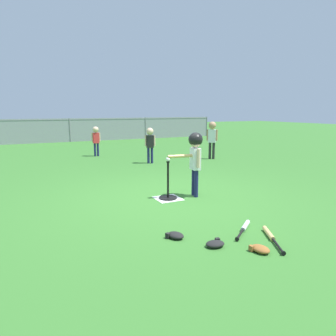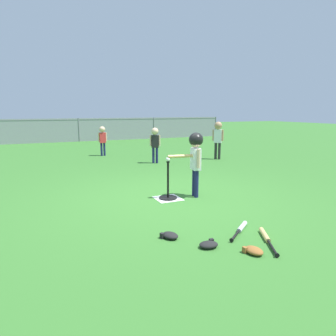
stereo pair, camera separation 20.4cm
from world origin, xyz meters
name	(u,v)px [view 2 (the right image)]	position (x,y,z in m)	size (l,w,h in m)	color
ground_plane	(169,198)	(0.00, 0.00, 0.00)	(60.00, 60.00, 0.00)	#336B28
home_plate	(168,198)	(-0.03, -0.03, 0.00)	(0.44, 0.44, 0.01)	white
batting_tee	(168,193)	(-0.03, -0.03, 0.10)	(0.32, 0.32, 0.67)	black
baseball_on_tee	(168,159)	(-0.03, -0.03, 0.70)	(0.07, 0.07, 0.07)	white
batter_child	(195,151)	(0.47, -0.10, 0.82)	(0.63, 0.33, 1.15)	#191E4C
fielder_deep_right	(102,137)	(0.03, 5.55, 0.64)	(0.30, 0.20, 1.00)	#191E4C
fielder_near_left	(218,135)	(3.20, 3.33, 0.76)	(0.27, 0.26, 1.19)	#262626
fielder_deep_center	(155,141)	(1.12, 3.45, 0.67)	(0.30, 0.21, 1.04)	#191E4C
spare_bat_silver	(241,228)	(0.24, -1.74, 0.03)	(0.54, 0.43, 0.06)	silver
spare_bat_wood	(266,237)	(0.34, -2.09, 0.03)	(0.39, 0.66, 0.06)	#DBB266
glove_by_plate	(170,235)	(-0.70, -1.58, 0.04)	(0.23, 0.26, 0.07)	black
glove_near_bats	(254,250)	(-0.03, -2.32, 0.04)	(0.20, 0.24, 0.07)	brown
glove_tossed_aside	(209,244)	(-0.40, -1.99, 0.04)	(0.24, 0.19, 0.07)	black
outfield_fence	(79,129)	(0.00, 10.87, 0.62)	(16.06, 0.06, 1.15)	slate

